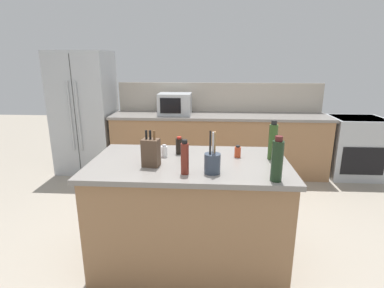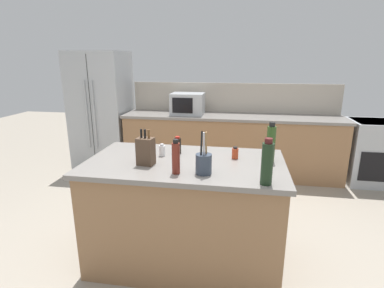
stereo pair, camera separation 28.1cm
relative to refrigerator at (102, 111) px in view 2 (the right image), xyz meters
The scene contains 16 objects.
ground_plane 3.05m from the refrigerator, 50.87° to the right, with size 14.00×14.00×0.00m, color gray.
back_counter_run 2.18m from the refrigerator, ahead, with size 3.31×0.66×0.94m.
wall_backsplash 2.16m from the refrigerator, ahead, with size 3.27×0.03×0.46m, color #B2A899.
kitchen_island 2.94m from the refrigerator, 50.87° to the right, with size 1.64×0.93×0.94m.
refrigerator is the anchor object (origin of this frame).
range_oven 4.23m from the refrigerator, ahead, with size 0.76×0.65×0.92m.
microwave 1.46m from the refrigerator, ahead, with size 0.49×0.39×0.32m.
knife_block 2.84m from the refrigerator, 57.18° to the right, with size 0.14×0.12×0.29m.
utensil_crock 3.22m from the refrigerator, 51.13° to the right, with size 0.12×0.12×0.32m.
wine_bottle 3.60m from the refrigerator, 46.85° to the right, with size 0.08×0.08×0.32m.
spice_jar_paprika 3.08m from the refrigerator, 43.35° to the right, with size 0.05×0.05×0.10m.
vinegar_bottle 3.12m from the refrigerator, 54.36° to the right, with size 0.06×0.06×0.26m.
salt_shaker 2.68m from the refrigerator, 53.17° to the right, with size 0.05×0.05×0.11m.
hot_sauce_bottle 2.61m from the refrigerator, 56.26° to the right, with size 0.05×0.05×0.16m.
soy_sauce_bottle 2.68m from the refrigerator, 49.93° to the right, with size 0.06×0.06×0.16m.
olive_oil_bottle 3.32m from the refrigerator, 40.35° to the right, with size 0.07×0.07×0.33m.
Camera 2 is at (0.45, -2.32, 1.76)m, focal length 28.00 mm.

